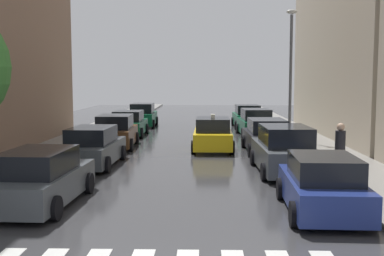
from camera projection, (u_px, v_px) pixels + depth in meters
ground_plane at (192, 135)px, 31.07m from camera, size 28.00×72.00×0.04m
sidewalk_left at (92, 133)px, 31.23m from camera, size 3.00×72.00×0.15m
sidewalk_right at (293, 133)px, 30.90m from camera, size 3.00×72.00×0.15m
parked_car_left_nearest at (41, 179)px, 13.40m from camera, size 2.20×4.53×1.60m
parked_car_left_second at (93, 148)px, 19.58m from camera, size 2.12×4.59×1.62m
parked_car_left_third at (116, 132)px, 24.97m from camera, size 2.19×4.34×1.71m
parked_car_left_fourth at (129, 124)px, 30.26m from camera, size 2.11×4.16×1.59m
parked_car_left_fifth at (143, 116)px, 36.27m from camera, size 2.05×4.25×1.75m
parked_car_right_nearest at (322, 186)px, 12.64m from camera, size 2.16×4.17×1.56m
parked_car_right_second at (284, 151)px, 18.16m from camera, size 2.22×4.75×1.80m
parked_car_right_third at (266, 137)px, 23.34m from camera, size 2.16×4.55×1.63m
parked_car_right_fourth at (255, 123)px, 30.09m from camera, size 2.22×4.48×1.72m
parked_car_right_fifth at (247, 117)px, 35.47m from camera, size 2.16×4.37×1.69m
taxi_midroad at (213, 135)px, 24.21m from camera, size 2.12×4.45×1.81m
pedestrian_by_kerb at (340, 147)px, 16.95m from camera, size 0.36×0.36×1.86m
lamp_post_right at (291, 66)px, 26.45m from camera, size 0.60×0.28×7.19m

